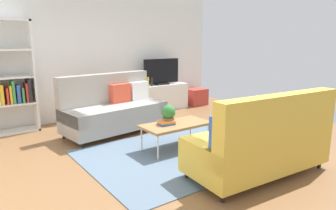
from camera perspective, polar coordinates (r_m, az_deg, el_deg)
ground_plane at (r=4.90m, az=-0.44°, el=-8.46°), size 7.68×7.68×0.00m
wall_far at (r=7.07m, az=-13.93°, el=9.51°), size 6.40×0.12×2.90m
area_rug at (r=4.78m, az=2.43°, el=-8.91°), size 2.90×2.20×0.01m
couch_beige at (r=5.81m, az=-10.18°, el=-0.77°), size 1.99×1.07×1.10m
couch_green at (r=4.06m, az=17.04°, el=-6.72°), size 1.96×0.99×1.10m
coffee_table at (r=4.84m, az=1.47°, el=-3.82°), size 1.10×0.56×0.42m
tv_console at (r=7.66m, az=-1.30°, el=1.50°), size 1.40×0.44×0.64m
tv at (r=7.55m, az=-1.24°, el=6.20°), size 1.00×0.20×0.64m
bookshelf at (r=6.31m, az=-28.89°, el=3.78°), size 1.10×0.36×2.10m
storage_trunk at (r=8.26m, az=5.39°, el=1.52°), size 0.52×0.40×0.44m
potted_plant at (r=4.78m, az=0.10°, el=-1.74°), size 0.22×0.22×0.30m
table_book_0 at (r=4.77m, az=-0.33°, el=-3.52°), size 0.27×0.22×0.03m
table_book_1 at (r=4.77m, az=-0.33°, el=-3.15°), size 0.27×0.22×0.03m
vase_0 at (r=7.33m, az=-5.28°, el=4.08°), size 0.11×0.11×0.14m
bottle_0 at (r=7.33m, az=-3.82°, el=4.43°), size 0.06×0.06×0.22m
bottle_1 at (r=7.39m, az=-3.09°, el=4.39°), size 0.05×0.05×0.20m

